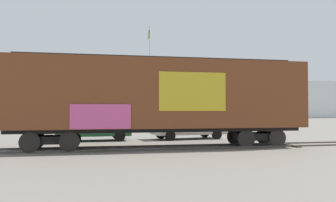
# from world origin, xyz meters

# --- Properties ---
(ground_plane) EXTENTS (260.00, 260.00, 0.00)m
(ground_plane) POSITION_xyz_m (0.00, 0.00, 0.00)
(ground_plane) COLOR slate
(track) EXTENTS (60.00, 2.60, 0.08)m
(track) POSITION_xyz_m (2.62, 0.01, 0.04)
(track) COLOR #4C4742
(track) RESTS_ON ground_plane
(freight_car) EXTENTS (14.67, 2.89, 4.57)m
(freight_car) POSITION_xyz_m (0.19, -0.00, 2.60)
(freight_car) COLOR brown
(freight_car) RESTS_ON ground_plane
(flagpole) EXTENTS (0.18, 1.51, 9.28)m
(flagpole) POSITION_xyz_m (1.59, 12.91, 5.76)
(flagpole) COLOR silver
(flagpole) RESTS_ON ground_plane
(hillside) EXTENTS (139.97, 33.95, 13.62)m
(hillside) POSITION_xyz_m (0.01, 73.63, 4.51)
(hillside) COLOR silver
(hillside) RESTS_ON ground_plane
(parked_car_green) EXTENTS (4.53, 2.14, 1.70)m
(parked_car_green) POSITION_xyz_m (-3.18, 4.84, 0.84)
(parked_car_green) COLOR #1E5933
(parked_car_green) RESTS_ON ground_plane
(parked_car_silver) EXTENTS (4.97, 2.56, 1.54)m
(parked_car_silver) POSITION_xyz_m (2.96, 4.98, 0.80)
(parked_car_silver) COLOR #B7BABF
(parked_car_silver) RESTS_ON ground_plane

